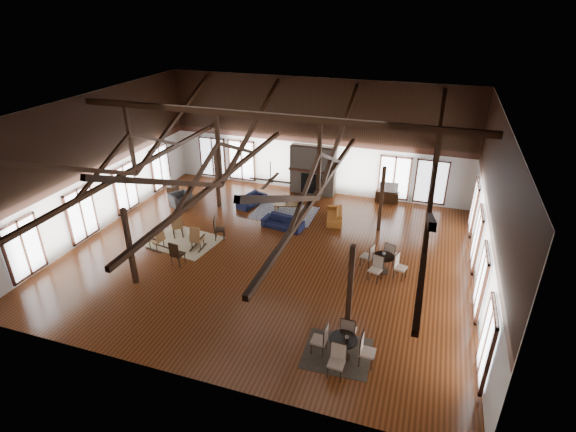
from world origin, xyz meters
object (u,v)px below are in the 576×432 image
(sofa_navy_front, at_px, (283,222))
(cafe_table_far, at_px, (383,261))
(cafe_table_near, at_px, (343,345))
(tv_console, at_px, (387,197))
(sofa_navy_left, at_px, (252,200))
(sofa_orange, at_px, (335,215))
(coffee_table, at_px, (287,204))
(armchair, at_px, (180,199))

(sofa_navy_front, distance_m, cafe_table_far, 5.32)
(cafe_table_near, height_order, tv_console, cafe_table_near)
(sofa_navy_left, xyz_separation_m, cafe_table_near, (6.66, -9.13, 0.24))
(sofa_orange, distance_m, cafe_table_far, 4.64)
(sofa_navy_front, xyz_separation_m, coffee_table, (-0.31, 1.59, 0.17))
(cafe_table_near, xyz_separation_m, tv_console, (-0.17, 11.63, -0.21))
(coffee_table, bearing_deg, cafe_table_near, -77.04)
(coffee_table, height_order, tv_console, tv_console)
(sofa_navy_front, relative_size, armchair, 1.89)
(coffee_table, relative_size, armchair, 1.43)
(cafe_table_far, bearing_deg, sofa_navy_front, 155.56)
(sofa_orange, bearing_deg, armchair, -95.94)
(coffee_table, relative_size, cafe_table_far, 0.77)
(coffee_table, xyz_separation_m, tv_console, (4.47, 2.82, -0.16))
(coffee_table, bearing_deg, cafe_table_far, -51.17)
(sofa_navy_front, relative_size, tv_console, 1.66)
(sofa_navy_left, height_order, sofa_orange, sofa_orange)
(armchair, relative_size, tv_console, 0.88)
(armchair, bearing_deg, cafe_table_near, -95.56)
(sofa_navy_left, height_order, tv_console, tv_console)
(tv_console, bearing_deg, armchair, -159.20)
(sofa_navy_left, bearing_deg, armchair, 126.07)
(sofa_orange, bearing_deg, coffee_table, -103.92)
(sofa_orange, relative_size, coffee_table, 1.24)
(sofa_navy_left, xyz_separation_m, armchair, (-3.38, -1.25, 0.07))
(sofa_navy_front, bearing_deg, cafe_table_far, -16.05)
(cafe_table_near, bearing_deg, cafe_table_far, 84.21)
(sofa_navy_left, distance_m, sofa_orange, 4.41)
(sofa_orange, height_order, armchair, armchair)
(sofa_orange, bearing_deg, cafe_table_near, 2.36)
(sofa_navy_front, height_order, sofa_navy_left, sofa_navy_front)
(sofa_navy_front, xyz_separation_m, sofa_orange, (2.07, 1.51, -0.02))
(armchair, bearing_deg, cafe_table_far, -72.63)
(sofa_navy_front, distance_m, sofa_navy_left, 3.01)
(sofa_orange, distance_m, tv_console, 3.57)
(cafe_table_far, bearing_deg, sofa_navy_left, 150.14)
(sofa_navy_front, distance_m, sofa_orange, 2.57)
(cafe_table_far, distance_m, tv_console, 6.65)
(sofa_orange, height_order, coffee_table, sofa_orange)
(sofa_navy_left, relative_size, coffee_table, 1.22)
(armchair, bearing_deg, sofa_navy_left, -37.15)
(cafe_table_far, height_order, tv_console, cafe_table_far)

